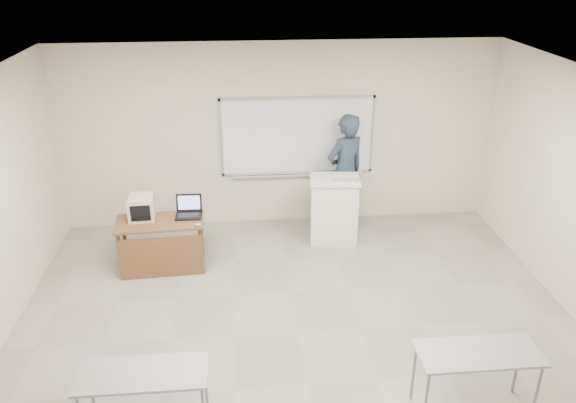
{
  "coord_description": "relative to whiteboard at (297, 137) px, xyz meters",
  "views": [
    {
      "loc": [
        -0.62,
        -4.63,
        4.31
      ],
      "look_at": [
        -0.01,
        2.2,
        1.16
      ],
      "focal_mm": 35.0,
      "sensor_mm": 36.0,
      "label": 1
    }
  ],
  "objects": [
    {
      "name": "floor",
      "position": [
        -0.3,
        -3.97,
        -1.49
      ],
      "size": [
        7.0,
        8.0,
        0.01
      ],
      "primitive_type": "cube",
      "color": "gray",
      "rests_on": "ground"
    },
    {
      "name": "whiteboard",
      "position": [
        0.0,
        0.0,
        0.0
      ],
      "size": [
        2.48,
        0.1,
        1.31
      ],
      "color": "white",
      "rests_on": "floor"
    },
    {
      "name": "instructor_desk",
      "position": [
        -2.1,
        -1.48,
        -0.97
      ],
      "size": [
        1.23,
        0.62,
        0.75
      ],
      "rotation": [
        0.0,
        0.0,
        0.06
      ],
      "color": "brown",
      "rests_on": "floor"
    },
    {
      "name": "podium",
      "position": [
        0.5,
        -0.77,
        -0.95
      ],
      "size": [
        0.75,
        0.55,
        1.06
      ],
      "rotation": [
        0.0,
        0.0,
        -0.11
      ],
      "color": "white",
      "rests_on": "floor"
    },
    {
      "name": "crt_monitor",
      "position": [
        -2.35,
        -1.24,
        -0.57
      ],
      "size": [
        0.36,
        0.41,
        0.34
      ],
      "rotation": [
        0.0,
        0.0,
        0.05
      ],
      "color": "#B5AB92",
      "rests_on": "instructor_desk"
    },
    {
      "name": "laptop",
      "position": [
        -1.7,
        -1.21,
        -0.67
      ],
      "size": [
        0.37,
        0.34,
        0.27
      ],
      "rotation": [
        0.0,
        0.0,
        -0.02
      ],
      "color": "black",
      "rests_on": "instructor_desk"
    },
    {
      "name": "mouse",
      "position": [
        -1.55,
        -1.57,
        -0.71
      ],
      "size": [
        0.11,
        0.09,
        0.03
      ],
      "primitive_type": "ellipsoid",
      "rotation": [
        0.0,
        0.0,
        0.42
      ],
      "color": "#9EA3A6",
      "rests_on": "instructor_desk"
    },
    {
      "name": "keyboard",
      "position": [
        0.65,
        -0.89,
        -0.41
      ],
      "size": [
        0.43,
        0.2,
        0.02
      ],
      "primitive_type": "cube",
      "rotation": [
        0.0,
        0.0,
        -0.15
      ],
      "color": "#B5AB92",
      "rests_on": "podium"
    },
    {
      "name": "presenter",
      "position": [
        0.74,
        -0.3,
        -0.51
      ],
      "size": [
        0.84,
        0.74,
        1.93
      ],
      "primitive_type": "imported",
      "rotation": [
        0.0,
        0.0,
        3.62
      ],
      "color": "black",
      "rests_on": "floor"
    }
  ]
}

